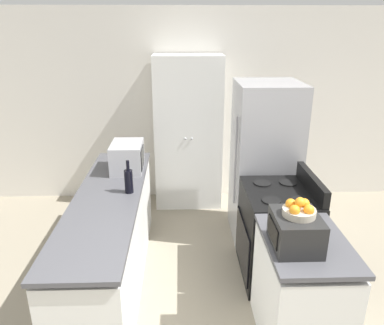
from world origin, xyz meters
The scene contains 10 objects.
wall_back centered at (0.00, 3.29, 1.30)m, with size 7.00×0.06×2.60m.
counter_left centered at (-0.79, 1.31, 0.44)m, with size 0.60×2.42×0.91m.
counter_right centered at (0.79, 0.52, 0.44)m, with size 0.60×0.84×0.91m.
pantry_cabinet centered at (-0.01, 3.00, 1.01)m, with size 0.88×0.49×2.03m.
stove centered at (0.81, 1.36, 0.46)m, with size 0.66×0.80×1.07m.
refrigerator centered at (0.84, 2.17, 0.90)m, with size 0.72×0.74×1.80m.
microwave centered at (-0.68, 1.96, 1.06)m, with size 0.33×0.44×0.30m.
wine_bottle centered at (-0.60, 1.39, 1.03)m, with size 0.08×0.08×0.31m.
toaster_oven centered at (0.68, 0.45, 1.03)m, with size 0.32×0.37×0.24m.
fruit_bowl centered at (0.69, 0.45, 1.20)m, with size 0.23×0.23×0.13m.
Camera 1 is at (-0.12, -1.79, 2.39)m, focal length 35.00 mm.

